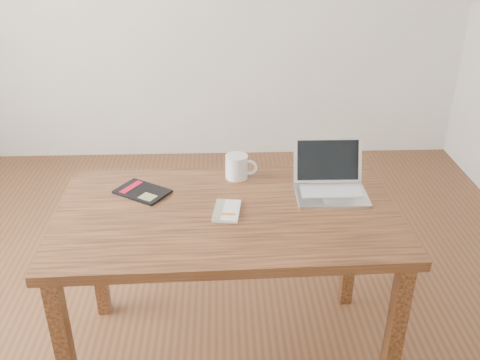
{
  "coord_description": "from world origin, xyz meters",
  "views": [
    {
      "loc": [
        0.18,
        -1.94,
        1.81
      ],
      "look_at": [
        0.25,
        -0.11,
        0.85
      ],
      "focal_mm": 40.0,
      "sensor_mm": 36.0,
      "label": 1
    }
  ],
  "objects_px": {
    "white_guidebook": "(227,211)",
    "laptop": "(330,182)",
    "coffee_mug": "(237,166)",
    "desk": "(228,230)",
    "black_guidebook": "(142,192)"
  },
  "relations": [
    {
      "from": "black_guidebook",
      "to": "laptop",
      "type": "distance_m",
      "value": 0.77
    },
    {
      "from": "desk",
      "to": "laptop",
      "type": "bearing_deg",
      "value": 16.78
    },
    {
      "from": "desk",
      "to": "white_guidebook",
      "type": "xyz_separation_m",
      "value": [
        -0.0,
        -0.01,
        0.1
      ]
    },
    {
      "from": "black_guidebook",
      "to": "coffee_mug",
      "type": "distance_m",
      "value": 0.41
    },
    {
      "from": "white_guidebook",
      "to": "laptop",
      "type": "height_order",
      "value": "laptop"
    },
    {
      "from": "coffee_mug",
      "to": "laptop",
      "type": "bearing_deg",
      "value": -9.78
    },
    {
      "from": "desk",
      "to": "black_guidebook",
      "type": "height_order",
      "value": "black_guidebook"
    },
    {
      "from": "black_guidebook",
      "to": "coffee_mug",
      "type": "bearing_deg",
      "value": -39.66
    },
    {
      "from": "laptop",
      "to": "black_guidebook",
      "type": "bearing_deg",
      "value": 179.55
    },
    {
      "from": "desk",
      "to": "white_guidebook",
      "type": "height_order",
      "value": "white_guidebook"
    },
    {
      "from": "black_guidebook",
      "to": "coffee_mug",
      "type": "height_order",
      "value": "coffee_mug"
    },
    {
      "from": "laptop",
      "to": "coffee_mug",
      "type": "bearing_deg",
      "value": 160.6
    },
    {
      "from": "black_guidebook",
      "to": "laptop",
      "type": "bearing_deg",
      "value": -57.95
    },
    {
      "from": "desk",
      "to": "laptop",
      "type": "relative_size",
      "value": 4.66
    },
    {
      "from": "white_guidebook",
      "to": "coffee_mug",
      "type": "xyz_separation_m",
      "value": [
        0.05,
        0.29,
        0.05
      ]
    }
  ]
}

